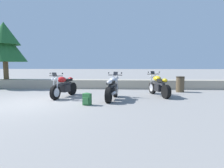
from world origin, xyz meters
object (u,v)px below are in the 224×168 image
object	(u,v)px
trash_bin	(180,84)
motorcycle_red_near_left	(64,87)
rider_backpack	(87,99)
motorcycle_yellow_far_right	(159,86)
motorcycle_silver_centre	(113,88)
pine_tree_mid_left	(4,43)

from	to	relation	value
trash_bin	motorcycle_red_near_left	bearing A→B (deg)	-161.87
motorcycle_red_near_left	rider_backpack	size ratio (longest dim) A/B	4.32
motorcycle_red_near_left	motorcycle_yellow_far_right	bearing A→B (deg)	6.98
motorcycle_yellow_far_right	rider_backpack	size ratio (longest dim) A/B	4.32
motorcycle_red_near_left	motorcycle_silver_centre	bearing A→B (deg)	-12.61
motorcycle_red_near_left	rider_backpack	xyz separation A→B (m)	(1.40, -1.71, -0.24)
rider_backpack	trash_bin	xyz separation A→B (m)	(4.53, 3.65, 0.19)
motorcycle_yellow_far_right	rider_backpack	distance (m)	3.83
motorcycle_red_near_left	motorcycle_yellow_far_right	world-z (taller)	same
pine_tree_mid_left	motorcycle_red_near_left	bearing A→B (deg)	-35.11
rider_backpack	motorcycle_yellow_far_right	bearing A→B (deg)	36.27
motorcycle_yellow_far_right	pine_tree_mid_left	distance (m)	10.15
motorcycle_silver_centre	pine_tree_mid_left	size ratio (longest dim) A/B	0.56
rider_backpack	pine_tree_mid_left	xyz separation A→B (m)	(-6.33, 5.18, 2.68)
motorcycle_silver_centre	motorcycle_yellow_far_right	world-z (taller)	same
motorcycle_yellow_far_right	motorcycle_silver_centre	bearing A→B (deg)	-154.06
trash_bin	rider_backpack	bearing A→B (deg)	-141.13
rider_backpack	pine_tree_mid_left	distance (m)	8.61
motorcycle_silver_centre	motorcycle_yellow_far_right	size ratio (longest dim) A/B	1.01
motorcycle_silver_centre	rider_backpack	size ratio (longest dim) A/B	4.38
rider_backpack	trash_bin	world-z (taller)	trash_bin
motorcycle_yellow_far_right	trash_bin	size ratio (longest dim) A/B	2.36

